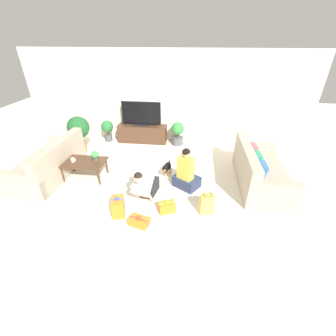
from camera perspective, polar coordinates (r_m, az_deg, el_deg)
The scene contains 19 objects.
ground_plane at distance 4.98m, azimuth -4.83°, elevation -4.70°, with size 16.00×16.00×0.00m, color beige.
wall_back at distance 6.84m, azimuth -0.84°, elevation 17.33°, with size 8.40×0.06×2.60m.
sofa_left at distance 5.89m, azimuth -27.87°, elevation 0.83°, with size 0.94×1.95×0.85m.
sofa_right at distance 5.31m, azimuth 22.04°, elevation -0.82°, with size 0.94×1.95×0.85m.
coffee_table at distance 5.44m, azimuth -20.59°, elevation 1.14°, with size 0.97×0.61×0.42m.
tv_console at distance 7.03m, azimuth -6.49°, elevation 8.65°, with size 1.47×0.38×0.53m.
tv at distance 6.83m, azimuth -6.78°, elevation 13.20°, with size 1.16×0.20×0.71m.
potted_plant_corner_left at distance 6.68m, azimuth -21.76°, elevation 9.22°, with size 0.59×0.59×1.01m.
potted_plant_back_left at distance 7.25m, azimuth -15.15°, elevation 9.67°, with size 0.36×0.36×0.65m.
potted_plant_back_right at distance 6.78m, azimuth 2.45°, elevation 8.94°, with size 0.37×0.37×0.69m.
person_kneeling at distance 4.47m, azimuth -5.71°, elevation -4.06°, with size 0.45×0.83×0.78m.
person_sitting at distance 4.80m, azimuth 4.66°, elevation -1.42°, with size 0.65×0.63×0.94m.
dog at distance 5.22m, azimuth -0.26°, elevation 0.16°, with size 0.20×0.50×0.34m.
gift_box_a at distance 4.26m, azimuth -0.29°, elevation -9.87°, with size 0.35×0.29×0.25m.
gift_box_b at distance 4.27m, azimuth -12.55°, elevation -9.50°, with size 0.31×0.38×0.40m.
gift_box_c at distance 4.07m, azimuth -7.35°, elevation -13.26°, with size 0.40×0.32×0.18m.
gift_bag_a at distance 4.22m, azimuth 9.80°, elevation -8.99°, with size 0.28×0.19×0.43m.
mug at distance 5.47m, azimuth -22.99°, elevation 1.91°, with size 0.12×0.08×0.09m.
tabletop_plant at distance 5.32m, azimuth -18.04°, elevation 3.06°, with size 0.17×0.17×0.22m.
Camera 1 is at (0.91, -3.97, 2.86)m, focal length 24.00 mm.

